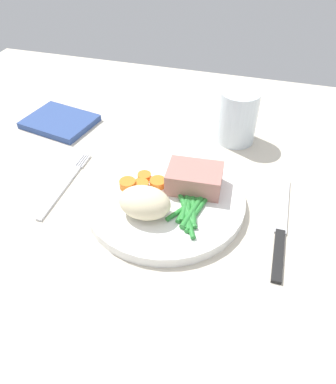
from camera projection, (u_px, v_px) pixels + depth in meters
The scene contains 10 objects.
dining_table at pixel (171, 195), 60.18cm from camera, with size 120.00×90.00×2.00cm.
dinner_plate at pixel (168, 201), 56.56cm from camera, with size 23.89×23.89×1.60cm, color white.
meat_portion at pixel (195, 176), 56.91cm from camera, with size 8.15×5.80×3.47cm, color #B2756B.
mashed_potatoes at pixel (145, 203), 51.92cm from camera, with size 7.41×5.36×4.38cm, color beige.
carrot_slices at pixel (141, 183), 57.65cm from camera, with size 6.84×5.40×1.27cm.
green_beans at pixel (190, 210), 53.45cm from camera, with size 5.15×9.77×0.88cm.
fork at pixel (65, 185), 60.29cm from camera, with size 1.44×16.60×0.40cm.
knife at pixel (281, 227), 53.33cm from camera, with size 1.70×20.50×0.64cm.
water_glass at pixel (237, 120), 67.60cm from camera, with size 6.99×6.99×9.68cm.
napkin at pixel (60, 122), 73.97cm from camera, with size 12.79×10.02×1.22cm, color #334C8C.
Camera 1 is at (11.73, -43.00, 41.45)cm, focal length 35.08 mm.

